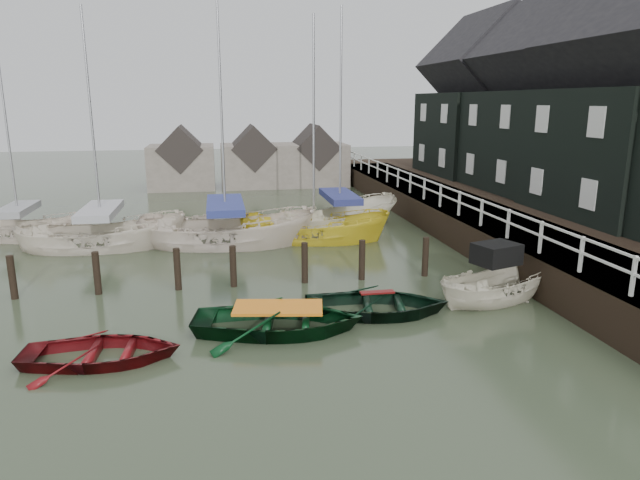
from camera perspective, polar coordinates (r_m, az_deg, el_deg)
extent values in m
plane|color=#2B3421|center=(16.57, -4.06, -7.64)|extent=(120.00, 120.00, 0.00)
cube|color=black|center=(28.06, 13.20, 3.88)|extent=(3.00, 32.00, 0.20)
cube|color=silver|center=(27.34, 10.42, 5.99)|extent=(0.06, 32.00, 0.06)
cube|color=silver|center=(27.40, 10.38, 5.17)|extent=(0.06, 32.00, 0.06)
cube|color=black|center=(30.90, 22.47, 1.43)|extent=(14.00, 38.00, 1.50)
cube|color=black|center=(26.34, 29.10, 7.61)|extent=(6.40, 7.00, 5.00)
cube|color=black|center=(32.06, 21.21, 9.20)|extent=(6.00, 7.00, 5.00)
cube|color=black|center=(32.07, 21.89, 16.77)|extent=(6.11, 7.14, 6.11)
cube|color=black|center=(38.21, 15.73, 10.20)|extent=(6.40, 7.00, 5.00)
cube|color=black|center=(38.22, 16.16, 16.56)|extent=(6.52, 7.14, 6.52)
cylinder|color=black|center=(20.20, -28.35, -3.85)|extent=(0.22, 0.22, 1.80)
cylinder|color=black|center=(19.56, -21.37, -3.67)|extent=(0.22, 0.22, 1.80)
cylinder|color=black|center=(19.22, -14.04, -3.41)|extent=(0.22, 0.22, 1.80)
cylinder|color=black|center=(19.17, -8.66, -3.19)|extent=(0.22, 0.22, 1.80)
cylinder|color=black|center=(19.37, -1.54, -2.86)|extent=(0.22, 0.22, 1.80)
cylinder|color=black|center=(19.76, 4.21, -2.55)|extent=(0.22, 0.22, 1.80)
cylinder|color=black|center=(20.44, 10.47, -2.19)|extent=(0.22, 0.22, 1.80)
cube|color=#665B51|center=(41.67, -13.64, 7.12)|extent=(4.50, 4.00, 3.00)
cube|color=#282321|center=(41.54, -13.74, 8.90)|extent=(3.18, 4.08, 3.18)
cube|color=#665B51|center=(41.68, -6.71, 7.41)|extent=(4.50, 4.00, 3.00)
cube|color=#282321|center=(41.56, -6.76, 9.20)|extent=(3.18, 4.08, 3.18)
cube|color=#665B51|center=(42.20, -0.55, 7.58)|extent=(4.50, 4.00, 3.00)
cube|color=#282321|center=(42.08, -0.56, 9.34)|extent=(3.18, 4.08, 3.18)
imported|color=#600D11|center=(14.82, -20.93, -11.25)|extent=(3.84, 2.85, 0.76)
imported|color=black|center=(15.55, -4.16, -9.13)|extent=(5.02, 3.96, 0.94)
imported|color=black|center=(16.80, 5.68, -7.37)|extent=(4.65, 3.68, 0.87)
imported|color=beige|center=(18.67, 17.20, -5.75)|extent=(4.66, 2.94, 1.69)
cube|color=black|center=(18.43, 17.23, -1.33)|extent=(1.55, 1.36, 0.65)
imported|color=beige|center=(25.72, -20.85, -0.73)|extent=(6.91, 2.61, 2.67)
cylinder|color=#B2B2B7|center=(25.01, -21.95, 11.67)|extent=(0.10, 0.10, 8.16)
cube|color=#9B9BA0|center=(25.40, -21.15, 2.74)|extent=(3.80, 1.39, 0.30)
imported|color=beige|center=(24.88, -9.32, -0.47)|extent=(7.91, 3.90, 2.93)
cylinder|color=#B2B2B7|center=(24.14, -9.91, 14.15)|extent=(0.10, 0.10, 9.34)
cube|color=navy|center=(24.52, -9.47, 3.46)|extent=(4.35, 2.09, 0.30)
imported|color=yellow|center=(25.36, -0.60, -0.01)|extent=(7.05, 4.06, 2.56)
cylinder|color=#B2B2B7|center=(24.64, -0.64, 12.40)|extent=(0.10, 0.10, 8.08)
imported|color=beige|center=(27.68, 1.98, 1.15)|extent=(7.34, 5.23, 2.66)
cylinder|color=#B2B2B7|center=(27.01, 2.08, 13.28)|extent=(0.10, 0.10, 8.71)
cube|color=navy|center=(27.38, 2.01, 4.39)|extent=(4.02, 2.83, 0.30)
imported|color=silver|center=(28.94, -27.72, 0.11)|extent=(6.15, 3.78, 2.23)
cylinder|color=#B2B2B7|center=(28.32, -28.91, 10.44)|extent=(0.10, 0.10, 8.00)
cube|color=gray|center=(28.69, -28.02, 2.72)|extent=(3.37, 2.04, 0.30)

